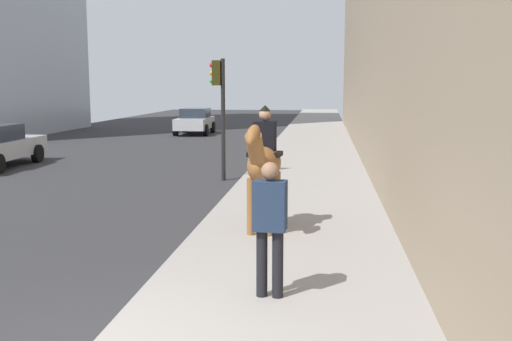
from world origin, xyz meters
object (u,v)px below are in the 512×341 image
Objects in this scene: mounted_horse_near at (264,162)px; traffic_light_near_curb at (220,99)px; pedestrian_greeting at (270,220)px; car_near_lane at (195,121)px.

traffic_light_near_curb is at bearing -158.10° from mounted_horse_near.
car_near_lane is at bearing 19.29° from pedestrian_greeting.
traffic_light_near_curb is at bearing 13.34° from car_near_lane.
mounted_horse_near is 0.65× the size of traffic_light_near_curb.
pedestrian_greeting is at bearing 12.81° from car_near_lane.
traffic_light_near_curb is (-15.97, -4.23, 1.61)m from car_near_lane.
mounted_horse_near reaches higher than car_near_lane.
mounted_horse_near is at bearing -163.26° from traffic_light_near_curb.
traffic_light_near_curb reaches higher than car_near_lane.
traffic_light_near_curb is (9.72, 2.33, 1.25)m from pedestrian_greeting.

